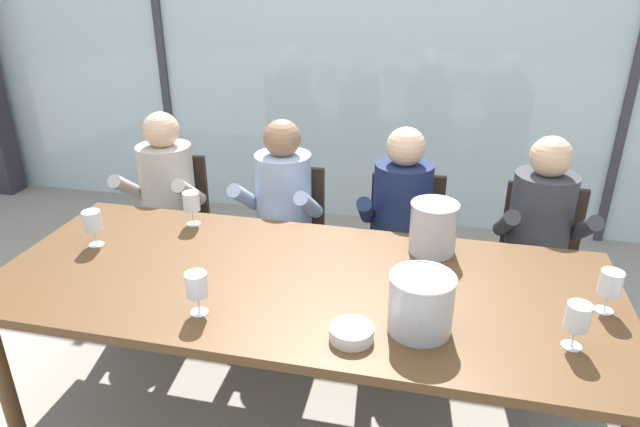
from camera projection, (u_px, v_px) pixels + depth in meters
The scene contains 22 objects.
ground at pixel (343, 301), 3.59m from camera, with size 14.00×14.00×0.00m, color #9E9384.
window_glass_panel at pixel (379, 59), 4.21m from camera, with size 7.83×0.03×2.60m, color silver.
window_mullion_left at pixel (162, 51), 4.56m from camera, with size 0.06×0.06×2.60m, color #38383D.
window_mullion_right at pixel (636, 69), 3.84m from camera, with size 0.06×0.06×2.60m, color #38383D.
hillside_vineyard at pixel (411, 44), 7.16m from camera, with size 13.83×2.40×1.97m, color #568942.
dining_table at pixel (302, 291), 2.42m from camera, with size 2.63×1.08×0.75m.
chair_near_curtain at pixel (172, 215), 3.57m from camera, with size 0.48×0.48×0.87m.
chair_left_of_center at pixel (286, 230), 3.38m from camera, with size 0.45×0.45×0.87m.
chair_center at pixel (406, 241), 3.25m from camera, with size 0.49×0.49×0.87m.
chair_right_of_center at pixel (538, 254), 3.10m from camera, with size 0.48×0.48×0.87m.
person_beige_jumper at pixel (163, 200), 3.36m from camera, with size 0.47×0.62×1.19m.
person_pale_blue_shirt at pixel (279, 211), 3.21m from camera, with size 0.48×0.63×1.19m.
person_navy_polo at pixel (401, 223), 3.07m from camera, with size 0.48×0.62×1.19m.
person_charcoal_jacket at pixel (541, 236), 2.92m from camera, with size 0.48×0.62×1.19m.
ice_bucket_primary at pixel (421, 302), 2.02m from camera, with size 0.24×0.24×0.22m.
ice_bucket_secondary at pixel (433, 227), 2.57m from camera, with size 0.22×0.22×0.24m.
tasting_bowl at pixel (351, 333), 2.01m from camera, with size 0.16×0.16×0.05m, color silver.
wine_glass_by_left_taster at pixel (197, 286), 2.12m from camera, with size 0.08×0.08×0.17m.
wine_glass_near_bucket at pixel (610, 285), 2.13m from camera, with size 0.08×0.08×0.17m.
wine_glass_center_pour at pixel (578, 317), 1.93m from camera, with size 0.08×0.08×0.17m.
wine_glass_by_right_taster at pixel (191, 203), 2.83m from camera, with size 0.08×0.08×0.17m.
wine_glass_spare_empty at pixel (92, 222), 2.62m from camera, with size 0.08×0.08×0.17m.
Camera 1 is at (0.54, -1.99, 2.00)m, focal length 31.67 mm.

